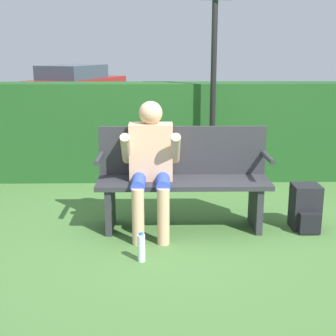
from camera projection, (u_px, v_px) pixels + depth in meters
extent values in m
plane|color=#426B33|center=(183.00, 228.00, 4.61)|extent=(40.00, 40.00, 0.00)
cube|color=#1E4C1E|center=(176.00, 131.00, 6.26)|extent=(12.00, 0.51, 1.29)
cube|color=#2D2D33|center=(183.00, 182.00, 4.50)|extent=(1.66, 0.48, 0.05)
cube|color=#2D2D33|center=(182.00, 150.00, 4.65)|extent=(1.66, 0.04, 0.49)
cube|color=#2D2D33|center=(110.00, 207.00, 4.55)|extent=(0.06, 0.43, 0.44)
cube|color=#2D2D33|center=(256.00, 206.00, 4.57)|extent=(0.06, 0.43, 0.44)
cylinder|color=#2D2D33|center=(99.00, 158.00, 4.42)|extent=(0.05, 0.43, 0.05)
cylinder|color=#2D2D33|center=(268.00, 157.00, 4.45)|extent=(0.05, 0.43, 0.05)
cube|color=#DBA884|center=(151.00, 152.00, 4.47)|extent=(0.41, 0.22, 0.54)
sphere|color=#DBA884|center=(151.00, 113.00, 4.38)|extent=(0.22, 0.22, 0.22)
cylinder|color=#2D47B7|center=(139.00, 182.00, 4.31)|extent=(0.13, 0.44, 0.13)
cylinder|color=#2D47B7|center=(163.00, 182.00, 4.32)|extent=(0.13, 0.44, 0.13)
cylinder|color=#DBA884|center=(138.00, 217.00, 4.17)|extent=(0.11, 0.11, 0.52)
cylinder|color=#DBA884|center=(163.00, 217.00, 4.17)|extent=(0.11, 0.11, 0.52)
cylinder|color=#DBA884|center=(126.00, 149.00, 4.32)|extent=(0.09, 0.33, 0.33)
cylinder|color=#DBA884|center=(175.00, 149.00, 4.33)|extent=(0.09, 0.33, 0.33)
cube|color=black|center=(305.00, 207.00, 4.56)|extent=(0.26, 0.25, 0.44)
cube|color=black|center=(310.00, 223.00, 4.43)|extent=(0.20, 0.09, 0.20)
cylinder|color=silver|center=(141.00, 248.00, 3.86)|extent=(0.06, 0.06, 0.23)
cylinder|color=#2D66B2|center=(141.00, 234.00, 3.83)|extent=(0.04, 0.04, 0.02)
cylinder|color=black|center=(213.00, 86.00, 5.67)|extent=(0.07, 0.07, 2.55)
cube|color=maroon|center=(73.00, 88.00, 15.38)|extent=(3.24, 4.82, 0.59)
cube|color=#333D4C|center=(72.00, 72.00, 15.25)|extent=(2.17, 2.56, 0.44)
cylinder|color=black|center=(76.00, 89.00, 16.97)|extent=(0.40, 0.64, 0.61)
cylinder|color=black|center=(115.00, 90.00, 16.42)|extent=(0.40, 0.64, 0.61)
cylinder|color=black|center=(27.00, 96.00, 14.43)|extent=(0.40, 0.64, 0.61)
cylinder|color=black|center=(71.00, 98.00, 13.88)|extent=(0.40, 0.64, 0.61)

